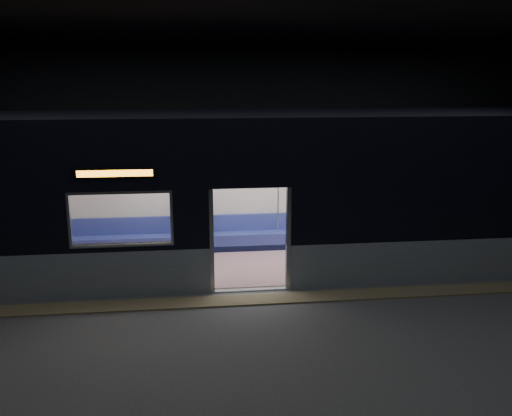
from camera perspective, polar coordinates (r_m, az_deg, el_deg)
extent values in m
cube|color=#47494C|center=(9.78, 0.09, -10.98)|extent=(24.00, 14.00, 0.01)
cube|color=black|center=(8.96, 0.10, 19.47)|extent=(24.00, 14.00, 0.04)
cube|color=black|center=(15.94, -2.96, 7.86)|extent=(24.00, 0.04, 5.00)
cube|color=#8C7F59|center=(10.27, -0.28, -9.62)|extent=(22.80, 0.50, 0.03)
cube|color=#8F9DAB|center=(12.08, 23.01, -4.95)|extent=(8.30, 0.12, 0.90)
cube|color=black|center=(11.71, 23.71, 2.51)|extent=(8.30, 0.12, 2.30)
cube|color=black|center=(10.06, -0.63, 5.36)|extent=(1.40, 0.12, 1.15)
cube|color=#B7BABC|center=(10.36, -4.69, -3.53)|extent=(0.08, 0.14, 2.05)
cube|color=#B7BABC|center=(10.51, 3.41, -3.25)|extent=(0.08, 0.14, 2.05)
cube|color=black|center=(10.06, -14.62, 3.56)|extent=(1.50, 0.04, 0.18)
cube|color=orange|center=(10.05, -14.63, 3.56)|extent=(1.34, 0.03, 0.12)
cube|color=beige|center=(13.06, -1.99, 2.65)|extent=(18.00, 0.12, 3.20)
cube|color=black|center=(11.42, -1.43, 9.59)|extent=(18.00, 3.00, 0.15)
cube|color=gray|center=(12.08, -1.34, -6.00)|extent=(17.76, 2.76, 0.04)
cube|color=beige|center=(11.52, -1.41, 5.00)|extent=(17.76, 2.76, 0.10)
cube|color=navy|center=(13.07, -1.82, -3.45)|extent=(11.00, 0.48, 0.41)
cube|color=navy|center=(13.14, -1.91, -1.52)|extent=(11.00, 0.10, 0.40)
cube|color=#886369|center=(11.16, -18.04, -7.14)|extent=(4.40, 0.48, 0.41)
cube|color=#886369|center=(11.77, 15.47, -5.87)|extent=(4.40, 0.48, 0.41)
cylinder|color=silver|center=(10.61, -5.91, -2.33)|extent=(0.04, 0.04, 2.26)
cylinder|color=silver|center=(12.80, -6.10, 0.40)|extent=(0.04, 0.04, 2.26)
cylinder|color=silver|center=(10.80, 4.23, -2.01)|extent=(0.04, 0.04, 2.26)
cylinder|color=silver|center=(12.96, 2.33, 0.62)|extent=(0.04, 0.04, 2.26)
cylinder|color=silver|center=(12.64, -1.86, 3.91)|extent=(11.00, 0.03, 0.03)
cube|color=black|center=(12.71, -7.25, -2.67)|extent=(0.19, 0.52, 0.18)
cube|color=black|center=(12.71, -6.21, -2.64)|extent=(0.19, 0.52, 0.18)
cylinder|color=black|center=(12.57, -7.22, -4.21)|extent=(0.12, 0.12, 0.43)
cylinder|color=black|center=(12.56, -6.16, -4.18)|extent=(0.12, 0.12, 0.43)
cube|color=#C75A84|center=(12.91, -6.74, -2.30)|extent=(0.44, 0.24, 0.22)
cylinder|color=#C75A84|center=(12.84, -6.79, -0.60)|extent=(0.45, 0.45, 0.57)
sphere|color=tan|center=(12.73, -6.84, 1.16)|extent=(0.23, 0.23, 0.23)
sphere|color=black|center=(12.77, -6.84, 1.40)|extent=(0.24, 0.24, 0.24)
cube|color=black|center=(12.59, -6.62, -2.04)|extent=(0.35, 0.32, 0.15)
cube|color=white|center=(13.51, 9.77, 2.17)|extent=(0.92, 0.03, 0.59)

